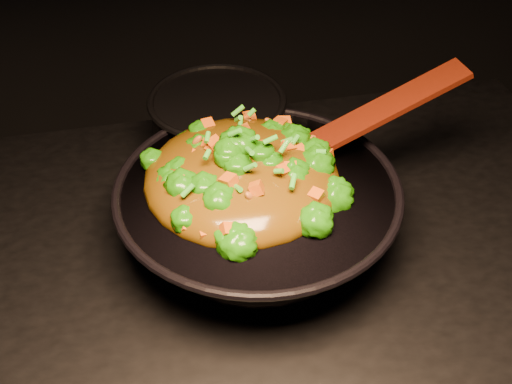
{
  "coord_description": "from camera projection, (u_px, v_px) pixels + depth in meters",
  "views": [
    {
      "loc": [
        -0.06,
        -0.48,
        1.52
      ],
      "look_at": [
        0.07,
        0.13,
        0.98
      ],
      "focal_mm": 45.0,
      "sensor_mm": 36.0,
      "label": 1
    }
  ],
  "objects": [
    {
      "name": "back_pot",
      "position": [
        218.0,
        128.0,
        0.98
      ],
      "size": [
        0.22,
        0.22,
        0.11
      ],
      "primitive_type": "cylinder",
      "rotation": [
        0.0,
        0.0,
        0.13
      ],
      "color": "black",
      "rests_on": "stovetop"
    },
    {
      "name": "wok",
      "position": [
        258.0,
        217.0,
        0.84
      ],
      "size": [
        0.39,
        0.39,
        0.1
      ],
      "primitive_type": null,
      "rotation": [
        0.0,
        0.0,
        -0.11
      ],
      "color": "black",
      "rests_on": "stovetop"
    },
    {
      "name": "stir_fry",
      "position": [
        242.0,
        154.0,
        0.79
      ],
      "size": [
        0.29,
        0.29,
        0.09
      ],
      "primitive_type": null,
      "rotation": [
        0.0,
        0.0,
        -0.17
      ],
      "color": "#207008",
      "rests_on": "wok"
    },
    {
      "name": "spatula",
      "position": [
        365.0,
        119.0,
        0.84
      ],
      "size": [
        0.27,
        0.06,
        0.11
      ],
      "primitive_type": "cube",
      "rotation": [
        0.0,
        -0.38,
        0.08
      ],
      "color": "black",
      "rests_on": "wok"
    }
  ]
}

